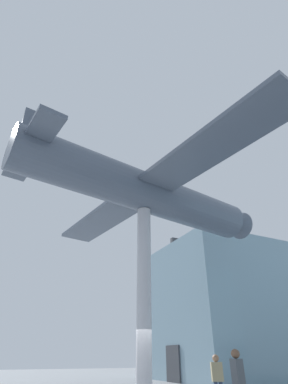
{
  "coord_description": "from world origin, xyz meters",
  "views": [
    {
      "loc": [
        11.77,
        -5.53,
        1.56
      ],
      "look_at": [
        0.0,
        0.0,
        8.73
      ],
      "focal_mm": 28.0,
      "sensor_mm": 36.0,
      "label": 1
    }
  ],
  "objects_px": {
    "suspended_airplane": "(148,193)",
    "visitor_person": "(217,377)",
    "visitor_second": "(238,377)",
    "support_pylon_central": "(144,294)"
  },
  "relations": [
    {
      "from": "support_pylon_central",
      "to": "visitor_second",
      "type": "relative_size",
      "value": 4.36
    },
    {
      "from": "visitor_second",
      "to": "support_pylon_central",
      "type": "bearing_deg",
      "value": -85.56
    },
    {
      "from": "suspended_airplane",
      "to": "visitor_second",
      "type": "bearing_deg",
      "value": 8.62
    },
    {
      "from": "support_pylon_central",
      "to": "visitor_person",
      "type": "relative_size",
      "value": 4.73
    },
    {
      "from": "support_pylon_central",
      "to": "suspended_airplane",
      "type": "height_order",
      "value": "suspended_airplane"
    },
    {
      "from": "visitor_person",
      "to": "visitor_second",
      "type": "xyz_separation_m",
      "value": [
        2.02,
        -0.76,
        0.09
      ]
    },
    {
      "from": "support_pylon_central",
      "to": "visitor_person",
      "type": "xyz_separation_m",
      "value": [
        1.48,
        2.22,
        -2.94
      ]
    },
    {
      "from": "suspended_airplane",
      "to": "visitor_person",
      "type": "relative_size",
      "value": 9.94
    },
    {
      "from": "visitor_person",
      "to": "visitor_second",
      "type": "distance_m",
      "value": 2.16
    },
    {
      "from": "suspended_airplane",
      "to": "visitor_person",
      "type": "bearing_deg",
      "value": 41.96
    }
  ]
}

